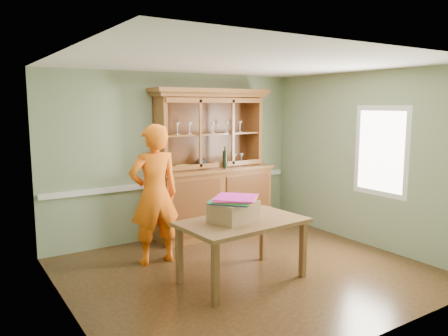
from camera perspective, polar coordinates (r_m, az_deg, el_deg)
floor at (r=5.95m, az=3.06°, el=-13.33°), size 4.50×4.50×0.00m
ceiling at (r=5.56m, az=3.28°, el=13.53°), size 4.50×4.50×0.00m
wall_back at (r=7.29m, az=-6.13°, el=1.62°), size 4.50×0.00×4.50m
wall_left at (r=4.66m, az=-19.84°, el=-2.60°), size 0.00×4.00×4.00m
wall_right at (r=7.15m, az=17.91°, el=1.12°), size 0.00×4.00×4.00m
wall_front at (r=4.18m, az=19.58°, el=-3.80°), size 4.50×0.00×4.50m
chair_rail at (r=7.34m, az=-5.98°, el=-1.90°), size 4.41×0.05×0.08m
framed_map at (r=4.92m, az=-20.52°, el=0.28°), size 0.03×0.60×0.46m
window_panel at (r=6.93m, az=19.78°, el=2.07°), size 0.03×0.96×1.36m
china_hutch at (r=7.37m, az=-1.53°, el=-2.16°), size 2.08×0.69×2.45m
dining_table at (r=5.47m, az=2.43°, el=-7.76°), size 1.60×1.02×0.77m
cardboard_box at (r=5.37m, az=1.26°, el=-5.69°), size 0.62×0.54×0.25m
kite_stack at (r=5.31m, az=1.29°, el=-4.11°), size 0.69×0.69×0.06m
person at (r=6.07m, az=-9.08°, el=-3.44°), size 0.73×0.50×1.93m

